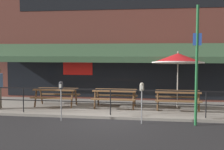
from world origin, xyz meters
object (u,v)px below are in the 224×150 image
picnic_table_centre (115,93)px  patio_umbrella_right (178,59)px  parking_meter_near (61,89)px  parking_meter_far (142,91)px  street_sign_pole (197,64)px  picnic_table_left (56,92)px  picnic_table_right (178,95)px

picnic_table_centre → patio_umbrella_right: 2.98m
parking_meter_near → picnic_table_centre: bearing=55.1°
patio_umbrella_right → parking_meter_far: bearing=-117.2°
picnic_table_centre → street_sign_pole: bearing=-36.3°
street_sign_pole → picnic_table_centre: bearing=143.7°
parking_meter_near → street_sign_pole: (4.67, 0.05, 0.91)m
picnic_table_left → street_sign_pole: 6.21m
picnic_table_centre → street_sign_pole: size_ratio=0.45×
picnic_table_right → parking_meter_far: size_ratio=1.27×
picnic_table_right → patio_umbrella_right: bearing=90.0°
picnic_table_right → patio_umbrella_right: 1.50m
parking_meter_near → parking_meter_far: size_ratio=1.00×
picnic_table_centre → picnic_table_right: (2.58, -0.04, 0.00)m
patio_umbrella_right → picnic_table_right: bearing=-90.0°
picnic_table_centre → parking_meter_far: 2.67m
patio_umbrella_right → parking_meter_near: size_ratio=1.67×
picnic_table_left → patio_umbrella_right: size_ratio=0.76×
patio_umbrella_right → parking_meter_near: patio_umbrella_right is taller
picnic_table_left → parking_meter_far: size_ratio=1.27×
picnic_table_right → street_sign_pole: (0.48, -2.22, 1.35)m
picnic_table_left → patio_umbrella_right: patio_umbrella_right is taller
picnic_table_centre → parking_meter_near: parking_meter_near is taller
picnic_table_centre → patio_umbrella_right: patio_umbrella_right is taller
parking_meter_far → street_sign_pole: street_sign_pole is taller
patio_umbrella_right → picnic_table_centre: bearing=-174.4°
parking_meter_far → picnic_table_centre: bearing=118.6°
picnic_table_left → street_sign_pole: street_sign_pole is taller
picnic_table_right → parking_meter_far: 2.67m
picnic_table_centre → parking_meter_far: size_ratio=1.27×
picnic_table_centre → patio_umbrella_right: (2.58, 0.25, 1.47)m
patio_umbrella_right → parking_meter_near: 5.01m
parking_meter_far → parking_meter_near: bearing=179.8°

